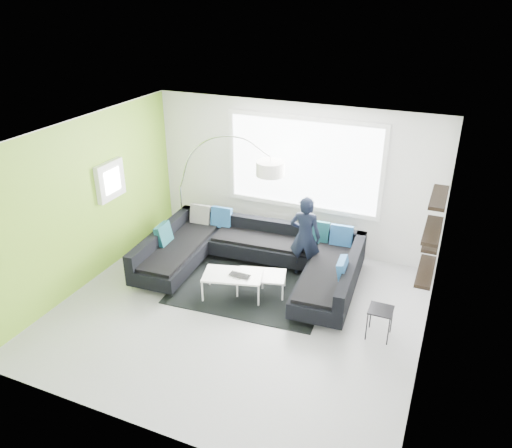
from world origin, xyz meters
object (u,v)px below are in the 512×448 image
at_px(laptop, 238,277).
at_px(arc_lamp, 180,187).
at_px(coffee_table, 247,283).
at_px(person, 305,237).
at_px(sectional_sofa, 251,260).
at_px(side_table, 379,323).

bearing_deg(laptop, arc_lamp, 144.34).
bearing_deg(coffee_table, person, 40.98).
relative_size(sectional_sofa, arc_lamp, 1.64).
distance_m(side_table, laptop, 2.29).
bearing_deg(sectional_sofa, laptop, -86.82).
distance_m(coffee_table, arc_lamp, 2.51).
distance_m(coffee_table, laptop, 0.30).
xyz_separation_m(person, laptop, (-0.73, -1.17, -0.32)).
height_order(arc_lamp, side_table, arc_lamp).
relative_size(coffee_table, person, 0.83).
distance_m(coffee_table, person, 1.30).
distance_m(person, laptop, 1.41).
distance_m(coffee_table, side_table, 2.23).
relative_size(arc_lamp, person, 1.55).
height_order(coffee_table, laptop, laptop).
relative_size(sectional_sofa, side_table, 8.03).
height_order(coffee_table, person, person).
bearing_deg(arc_lamp, coffee_table, -27.78).
xyz_separation_m(sectional_sofa, coffee_table, (0.15, -0.50, -0.14)).
bearing_deg(arc_lamp, sectional_sofa, -17.81).
height_order(coffee_table, side_table, side_table).
distance_m(arc_lamp, side_table, 4.53).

